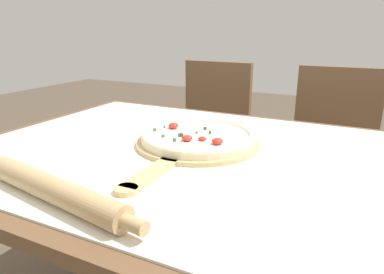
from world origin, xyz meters
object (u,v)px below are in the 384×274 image
Objects in this scene: pizza at (197,136)px; chair_left at (210,133)px; chair_right at (331,150)px; rolling_pin at (54,190)px; pizza_peel at (193,144)px.

chair_left is at bearing 110.44° from pizza.
chair_right is (0.62, 0.00, 0.00)m from chair_left.
pizza is 0.69× the size of rolling_pin.
pizza_peel is 0.61× the size of chair_left.
pizza_peel is 1.16× the size of rolling_pin.
chair_right reaches higher than rolling_pin.
rolling_pin reaches higher than pizza.
pizza reaches higher than pizza_peel.
rolling_pin is 0.53× the size of chair_right.
rolling_pin is at bearing -102.62° from pizza.
chair_right is (0.32, 0.81, -0.23)m from pizza_peel.
pizza_peel is at bearing 76.75° from rolling_pin.
pizza is 0.37× the size of chair_right.
pizza_peel is 0.89m from chair_left.
pizza is (0.00, 0.02, 0.02)m from pizza_peel.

